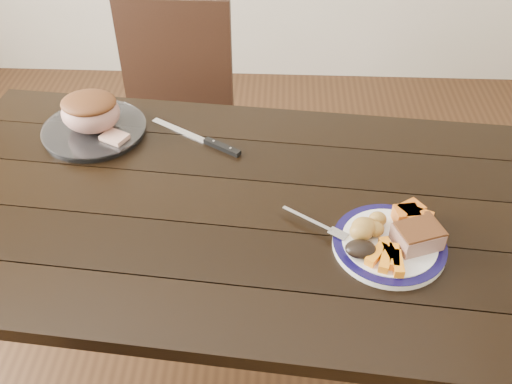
{
  "coord_description": "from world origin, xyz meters",
  "views": [
    {
      "loc": [
        0.13,
        -1.08,
        1.72
      ],
      "look_at": [
        0.08,
        -0.02,
        0.8
      ],
      "focal_mm": 40.0,
      "sensor_mm": 36.0,
      "label": 1
    }
  ],
  "objects_px": {
    "dining_table": "(226,227)",
    "fork": "(319,225)",
    "roast_joint": "(91,113)",
    "carving_knife": "(211,143)",
    "dinner_plate": "(389,245)",
    "serving_platter": "(95,131)",
    "chair_far": "(176,114)",
    "pork_slice": "(417,237)"
  },
  "relations": [
    {
      "from": "dining_table",
      "to": "dinner_plate",
      "type": "relative_size",
      "value": 6.37
    },
    {
      "from": "dining_table",
      "to": "dinner_plate",
      "type": "distance_m",
      "value": 0.43
    },
    {
      "from": "pork_slice",
      "to": "chair_far",
      "type": "bearing_deg",
      "value": 128.86
    },
    {
      "from": "dining_table",
      "to": "fork",
      "type": "relative_size",
      "value": 10.63
    },
    {
      "from": "chair_far",
      "to": "carving_knife",
      "type": "xyz_separation_m",
      "value": [
        0.2,
        -0.5,
        0.23
      ]
    },
    {
      "from": "dining_table",
      "to": "dinner_plate",
      "type": "xyz_separation_m",
      "value": [
        0.4,
        -0.14,
        0.1
      ]
    },
    {
      "from": "pork_slice",
      "to": "carving_knife",
      "type": "height_order",
      "value": "pork_slice"
    },
    {
      "from": "serving_platter",
      "to": "carving_knife",
      "type": "xyz_separation_m",
      "value": [
        0.35,
        -0.04,
        -0.0
      ]
    },
    {
      "from": "dining_table",
      "to": "fork",
      "type": "height_order",
      "value": "fork"
    },
    {
      "from": "dining_table",
      "to": "carving_knife",
      "type": "height_order",
      "value": "carving_knife"
    },
    {
      "from": "pork_slice",
      "to": "serving_platter",
      "type": "bearing_deg",
      "value": 153.49
    },
    {
      "from": "dining_table",
      "to": "roast_joint",
      "type": "relative_size",
      "value": 9.98
    },
    {
      "from": "dining_table",
      "to": "fork",
      "type": "bearing_deg",
      "value": -22.76
    },
    {
      "from": "serving_platter",
      "to": "roast_joint",
      "type": "bearing_deg",
      "value": 0.0
    },
    {
      "from": "roast_joint",
      "to": "carving_knife",
      "type": "bearing_deg",
      "value": -6.46
    },
    {
      "from": "roast_joint",
      "to": "dining_table",
      "type": "bearing_deg",
      "value": -34.52
    },
    {
      "from": "fork",
      "to": "pork_slice",
      "type": "bearing_deg",
      "value": 20.82
    },
    {
      "from": "chair_far",
      "to": "fork",
      "type": "bearing_deg",
      "value": 120.97
    },
    {
      "from": "pork_slice",
      "to": "carving_knife",
      "type": "xyz_separation_m",
      "value": [
        -0.51,
        0.39,
        -0.04
      ]
    },
    {
      "from": "chair_far",
      "to": "dinner_plate",
      "type": "relative_size",
      "value": 3.54
    },
    {
      "from": "dinner_plate",
      "to": "serving_platter",
      "type": "height_order",
      "value": "serving_platter"
    },
    {
      "from": "chair_far",
      "to": "carving_knife",
      "type": "relative_size",
      "value": 3.3
    },
    {
      "from": "chair_far",
      "to": "dining_table",
      "type": "bearing_deg",
      "value": 109.84
    },
    {
      "from": "chair_far",
      "to": "serving_platter",
      "type": "distance_m",
      "value": 0.53
    },
    {
      "from": "chair_far",
      "to": "roast_joint",
      "type": "relative_size",
      "value": 5.55
    },
    {
      "from": "serving_platter",
      "to": "carving_knife",
      "type": "bearing_deg",
      "value": -6.46
    },
    {
      "from": "dinner_plate",
      "to": "serving_platter",
      "type": "xyz_separation_m",
      "value": [
        -0.8,
        0.43,
        0.0
      ]
    },
    {
      "from": "serving_platter",
      "to": "dinner_plate",
      "type": "bearing_deg",
      "value": -27.88
    },
    {
      "from": "dining_table",
      "to": "fork",
      "type": "xyz_separation_m",
      "value": [
        0.23,
        -0.1,
        0.11
      ]
    },
    {
      "from": "roast_joint",
      "to": "carving_knife",
      "type": "height_order",
      "value": "roast_joint"
    },
    {
      "from": "dinner_plate",
      "to": "fork",
      "type": "height_order",
      "value": "fork"
    },
    {
      "from": "serving_platter",
      "to": "roast_joint",
      "type": "xyz_separation_m",
      "value": [
        0.0,
        0.0,
        0.06
      ]
    },
    {
      "from": "roast_joint",
      "to": "chair_far",
      "type": "bearing_deg",
      "value": 72.16
    },
    {
      "from": "roast_joint",
      "to": "fork",
      "type": "bearing_deg",
      "value": -30.54
    },
    {
      "from": "dinner_plate",
      "to": "carving_knife",
      "type": "bearing_deg",
      "value": 139.78
    },
    {
      "from": "pork_slice",
      "to": "fork",
      "type": "xyz_separation_m",
      "value": [
        -0.22,
        0.05,
        -0.02
      ]
    },
    {
      "from": "serving_platter",
      "to": "fork",
      "type": "distance_m",
      "value": 0.75
    },
    {
      "from": "dining_table",
      "to": "fork",
      "type": "distance_m",
      "value": 0.28
    },
    {
      "from": "dining_table",
      "to": "chair_far",
      "type": "distance_m",
      "value": 0.79
    },
    {
      "from": "chair_far",
      "to": "fork",
      "type": "height_order",
      "value": "chair_far"
    },
    {
      "from": "chair_far",
      "to": "fork",
      "type": "xyz_separation_m",
      "value": [
        0.49,
        -0.84,
        0.25
      ]
    },
    {
      "from": "chair_far",
      "to": "carving_knife",
      "type": "distance_m",
      "value": 0.58
    }
  ]
}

